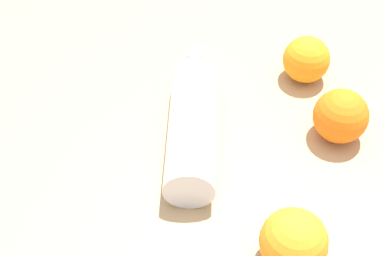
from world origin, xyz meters
The scene contains 5 objects.
ground_plane centered at (0.00, 0.00, 0.00)m, with size 2.40×2.40×0.00m, color tan.
water_bottle centered at (0.00, -0.05, 0.04)m, with size 0.30×0.12×0.07m.
orange_0 centered at (0.10, -0.25, 0.04)m, with size 0.08×0.08×0.08m, color orange.
orange_1 centered at (-0.23, -0.13, 0.04)m, with size 0.08×0.08×0.08m, color orange.
orange_2 centered at (-0.04, -0.26, 0.04)m, with size 0.08×0.08×0.08m, color orange.
Camera 1 is at (-0.56, 0.05, 0.60)m, focal length 50.87 mm.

